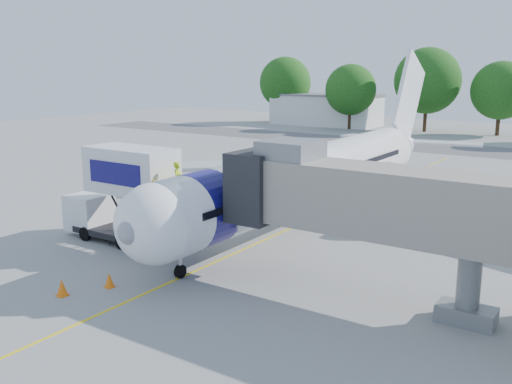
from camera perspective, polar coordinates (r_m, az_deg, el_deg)
The scene contains 13 objects.
ground at distance 34.83m, azimuth 2.84°, elevation -3.92°, with size 160.00×160.00×0.00m, color #999996.
guidance_line at distance 34.83m, azimuth 2.84°, elevation -3.91°, with size 0.15×70.00×0.01m, color yellow.
taxiway_strip at distance 73.37m, azimuth 20.14°, elevation 3.98°, with size 120.00×10.00×0.01m, color #59595B.
aircraft at distance 37.65m, azimuth 6.14°, elevation 1.87°, with size 34.17×37.73×11.35m.
jet_bridge at distance 24.16m, azimuth 10.59°, elevation -0.81°, with size 13.90×3.20×6.60m.
catering_hiloader at distance 32.70m, azimuth -13.04°, elevation -0.31°, with size 8.53×2.44×5.50m.
safety_cone_a at distance 26.92m, azimuth -14.46°, elevation -8.55°, with size 0.43×0.43×0.69m.
safety_cone_b at distance 26.54m, azimuth -18.83°, elevation -9.05°, with size 0.49×0.49×0.78m.
outbuilding_left at distance 99.78m, azimuth 7.01°, elevation 8.20°, with size 18.40×8.40×5.30m.
tree_a at distance 103.21m, azimuth 2.93°, elevation 10.85°, with size 9.11×9.11×11.61m.
tree_b at distance 93.34m, azimuth 9.45°, elevation 10.05°, with size 8.08×8.08×10.30m.
tree_c at distance 91.94m, azimuth 16.77°, elevation 10.61°, with size 10.01×10.01×12.76m.
tree_d at distance 90.29m, azimuth 23.29°, elevation 9.31°, with size 8.38×8.38×10.68m.
Camera 1 is at (17.24, -28.65, 9.76)m, focal length 40.00 mm.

